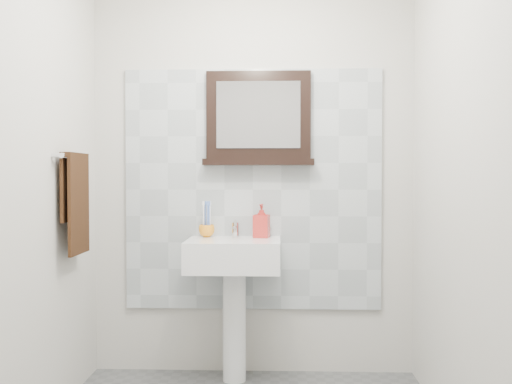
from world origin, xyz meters
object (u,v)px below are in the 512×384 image
soap_dispenser (262,221)px  hand_towel (76,195)px  framed_mirror (258,121)px  pedestal_sink (234,270)px  toothbrush_cup (207,231)px

soap_dispenser → hand_towel: size_ratio=0.37×
framed_mirror → soap_dispenser: bearing=-73.7°
pedestal_sink → toothbrush_cup: bearing=143.9°
toothbrush_cup → hand_towel: (-0.66, -0.45, 0.23)m
soap_dispenser → framed_mirror: bearing=116.3°
pedestal_sink → soap_dispenser: bearing=35.1°
pedestal_sink → hand_towel: hand_towel is taller
soap_dispenser → pedestal_sink: bearing=-134.9°
soap_dispenser → hand_towel: bearing=-146.5°
soap_dispenser → framed_mirror: framed_mirror is taller
pedestal_sink → framed_mirror: size_ratio=1.40×
framed_mirror → hand_towel: bearing=-152.6°
pedestal_sink → hand_towel: bearing=-159.1°
soap_dispenser → hand_towel: 1.10m
hand_towel → pedestal_sink: bearing=20.9°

